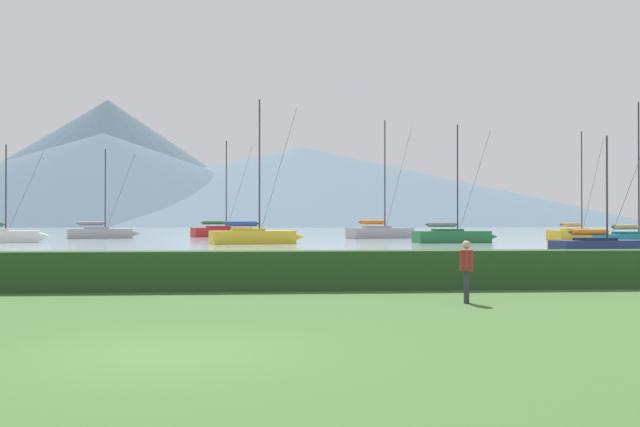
# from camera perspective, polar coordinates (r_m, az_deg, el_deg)

# --- Properties ---
(ground_plane) EXTENTS (1000.00, 1000.00, 0.00)m
(ground_plane) POSITION_cam_1_polar(r_m,az_deg,el_deg) (12.82, -11.49, -10.34)
(ground_plane) COLOR #3D602D
(harbor_water) EXTENTS (320.00, 246.00, 0.00)m
(harbor_water) POSITION_cam_1_polar(r_m,az_deg,el_deg) (149.55, -4.84, -1.34)
(harbor_water) COLOR #8C9EA3
(harbor_water) RESTS_ON ground_plane
(hedge_line) EXTENTS (80.00, 1.20, 1.22)m
(hedge_line) POSITION_cam_1_polar(r_m,az_deg,el_deg) (23.64, -8.10, -4.33)
(hedge_line) COLOR #284C23
(hedge_line) RESTS_ON ground_plane
(sailboat_slip_0) EXTENTS (8.07, 4.60, 12.03)m
(sailboat_slip_0) POSITION_cam_1_polar(r_m,az_deg,el_deg) (87.43, 19.12, -1.47)
(sailboat_slip_0) COLOR gold
(sailboat_slip_0) RESTS_ON harbor_water
(sailboat_slip_3) EXTENTS (9.35, 5.28, 14.32)m
(sailboat_slip_3) POSITION_cam_1_polar(r_m,az_deg,el_deg) (90.50, 4.67, -1.39)
(sailboat_slip_3) COLOR #9E9EA3
(sailboat_slip_3) RESTS_ON harbor_water
(sailboat_slip_4) EXTENTS (8.64, 4.52, 9.51)m
(sailboat_slip_4) POSITION_cam_1_polar(r_m,az_deg,el_deg) (78.46, -23.23, -1.56)
(sailboat_slip_4) COLOR white
(sailboat_slip_4) RESTS_ON harbor_water
(sailboat_slip_5) EXTENTS (8.52, 3.38, 11.43)m
(sailboat_slip_5) POSITION_cam_1_polar(r_m,az_deg,el_deg) (73.03, 10.09, -1.67)
(sailboat_slip_5) COLOR #236B38
(sailboat_slip_5) RESTS_ON harbor_water
(sailboat_slip_6) EXTENTS (7.85, 4.49, 11.90)m
(sailboat_slip_6) POSITION_cam_1_polar(r_m,az_deg,el_deg) (66.45, 22.89, -1.78)
(sailboat_slip_6) COLOR #19707A
(sailboat_slip_6) RESTS_ON harbor_water
(sailboat_slip_8) EXTENTS (9.03, 4.56, 13.36)m
(sailboat_slip_8) POSITION_cam_1_polar(r_m,az_deg,el_deg) (69.10, -5.07, -1.69)
(sailboat_slip_8) COLOR gold
(sailboat_slip_8) RESTS_ON harbor_water
(sailboat_slip_9) EXTENTS (7.06, 3.05, 7.42)m
(sailboat_slip_9) POSITION_cam_1_polar(r_m,az_deg,el_deg) (49.25, 20.66, -2.36)
(sailboat_slip_9) COLOR navy
(sailboat_slip_9) RESTS_ON harbor_water
(sailboat_slip_10) EXTENTS (8.94, 5.16, 12.65)m
(sailboat_slip_10) POSITION_cam_1_polar(r_m,az_deg,el_deg) (98.72, -7.46, -1.34)
(sailboat_slip_10) COLOR red
(sailboat_slip_10) RESTS_ON harbor_water
(sailboat_slip_11) EXTENTS (8.68, 4.62, 10.76)m
(sailboat_slip_11) POSITION_cam_1_polar(r_m,az_deg,el_deg) (93.21, -16.39, -1.40)
(sailboat_slip_11) COLOR #9E9EA3
(sailboat_slip_11) RESTS_ON harbor_water
(person_standing_walker) EXTENTS (0.36, 0.56, 1.65)m
(person_standing_walker) POSITION_cam_1_polar(r_m,az_deg,el_deg) (20.11, 11.11, -3.97)
(person_standing_walker) COLOR #2D3347
(person_standing_walker) RESTS_ON ground_plane
(distant_hill_west_ridge) EXTENTS (242.86, 242.86, 41.69)m
(distant_hill_west_ridge) POSITION_cam_1_polar(r_m,az_deg,el_deg) (353.13, -16.20, 2.54)
(distant_hill_west_ridge) COLOR #425666
(distant_hill_west_ridge) RESTS_ON ground_plane
(distant_hill_central_peak) EXTENTS (204.00, 204.00, 68.36)m
(distant_hill_central_peak) POSITION_cam_1_polar(r_m,az_deg,el_deg) (426.62, -15.90, 3.81)
(distant_hill_central_peak) COLOR #425666
(distant_hill_central_peak) RESTS_ON ground_plane
(distant_hill_east_ridge) EXTENTS (340.10, 340.10, 39.93)m
(distant_hill_east_ridge) POSITION_cam_1_polar(r_m,az_deg,el_deg) (384.55, -1.40, 2.14)
(distant_hill_east_ridge) COLOR #4C6070
(distant_hill_east_ridge) RESTS_ON ground_plane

